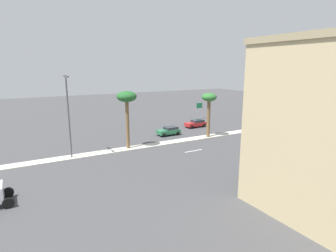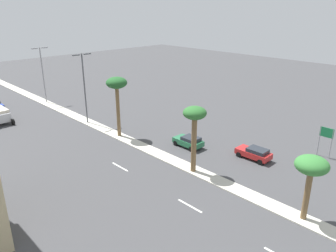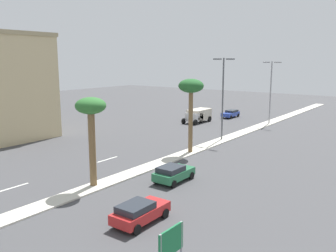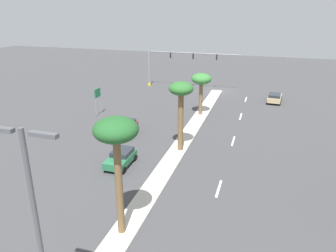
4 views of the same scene
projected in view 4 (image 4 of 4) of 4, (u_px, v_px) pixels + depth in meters
name	position (u px, v px, depth m)	size (l,w,h in m)	color
ground_plane	(138.00, 210.00, 24.45)	(160.00, 160.00, 0.00)	#424244
lane_stripe_trailing	(246.00, 99.00, 52.36)	(0.20, 2.80, 0.01)	silver
lane_stripe_right	(241.00, 116.00, 44.54)	(0.20, 2.80, 0.01)	silver
lane_stripe_mid	(233.00, 141.00, 36.62)	(0.20, 2.80, 0.01)	silver
lane_stripe_left	(219.00, 189.00, 27.24)	(0.20, 2.80, 0.01)	silver
traffic_signal_gantry	(172.00, 63.00, 58.20)	(16.60, 0.53, 6.70)	gray
directional_road_sign	(98.00, 96.00, 44.40)	(0.10, 1.55, 3.64)	gray
palm_tree_left	(201.00, 81.00, 43.45)	(2.66, 2.66, 5.65)	brown
palm_tree_outboard	(181.00, 95.00, 32.19)	(2.43, 2.43, 7.18)	brown
palm_tree_front	(116.00, 137.00, 19.58)	(2.74, 2.74, 8.05)	brown
street_lamp_rear	(38.00, 230.00, 12.86)	(2.90, 0.24, 10.28)	#515459
sedan_green_front	(121.00, 158.00, 30.94)	(2.03, 3.83, 1.42)	#287047
sedan_tan_near	(275.00, 97.00, 50.66)	(2.31, 4.40, 1.41)	tan
sedan_red_inboard	(125.00, 127.00, 38.56)	(1.96, 4.04, 1.40)	red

